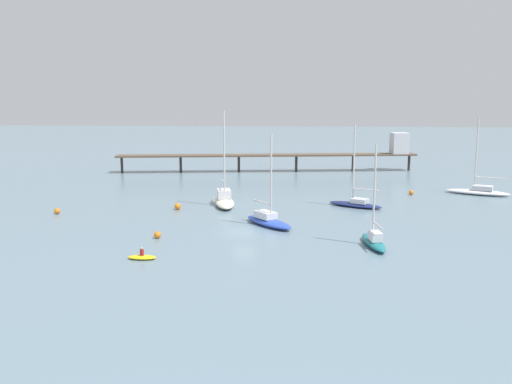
% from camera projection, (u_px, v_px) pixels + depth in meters
% --- Properties ---
extents(ground_plane, '(400.00, 400.00, 0.00)m').
position_uv_depth(ground_plane, '(245.00, 232.00, 60.76)').
color(ground_plane, slate).
extents(pier, '(57.81, 10.91, 7.43)m').
position_uv_depth(pier, '(319.00, 151.00, 107.94)').
color(pier, brown).
rests_on(pier, ground_plane).
extents(sailboat_teal, '(2.45, 6.88, 10.09)m').
position_uv_depth(sailboat_teal, '(374.00, 239.00, 55.10)').
color(sailboat_teal, '#1E727A').
rests_on(sailboat_teal, ground_plane).
extents(sailboat_cream, '(4.17, 8.91, 12.81)m').
position_uv_depth(sailboat_cream, '(224.00, 199.00, 75.27)').
color(sailboat_cream, beige).
rests_on(sailboat_cream, ground_plane).
extents(sailboat_white, '(9.43, 6.01, 11.39)m').
position_uv_depth(sailboat_white, '(478.00, 190.00, 83.33)').
color(sailboat_white, white).
rests_on(sailboat_white, ground_plane).
extents(sailboat_navy, '(7.58, 5.50, 11.07)m').
position_uv_depth(sailboat_navy, '(356.00, 202.00, 74.21)').
color(sailboat_navy, navy).
rests_on(sailboat_navy, ground_plane).
extents(sailboat_blue, '(6.72, 7.45, 10.57)m').
position_uv_depth(sailboat_blue, '(268.00, 220.00, 63.80)').
color(sailboat_blue, '#2D4CB7').
rests_on(sailboat_blue, ground_plane).
extents(dinghy_yellow, '(2.64, 1.21, 1.14)m').
position_uv_depth(dinghy_yellow, '(142.00, 257.00, 50.88)').
color(dinghy_yellow, yellow).
rests_on(dinghy_yellow, ground_plane).
extents(mooring_buoy_inner, '(0.72, 0.72, 0.72)m').
position_uv_depth(mooring_buoy_inner, '(411.00, 192.00, 83.25)').
color(mooring_buoy_inner, orange).
rests_on(mooring_buoy_inner, ground_plane).
extents(mooring_buoy_mid, '(0.75, 0.75, 0.75)m').
position_uv_depth(mooring_buoy_mid, '(57.00, 211.00, 69.96)').
color(mooring_buoy_mid, orange).
rests_on(mooring_buoy_mid, ground_plane).
extents(mooring_buoy_near, '(0.74, 0.74, 0.74)m').
position_uv_depth(mooring_buoy_near, '(157.00, 235.00, 58.16)').
color(mooring_buoy_near, orange).
rests_on(mooring_buoy_near, ground_plane).
extents(mooring_buoy_outer, '(0.85, 0.85, 0.85)m').
position_uv_depth(mooring_buoy_outer, '(178.00, 206.00, 72.58)').
color(mooring_buoy_outer, orange).
rests_on(mooring_buoy_outer, ground_plane).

